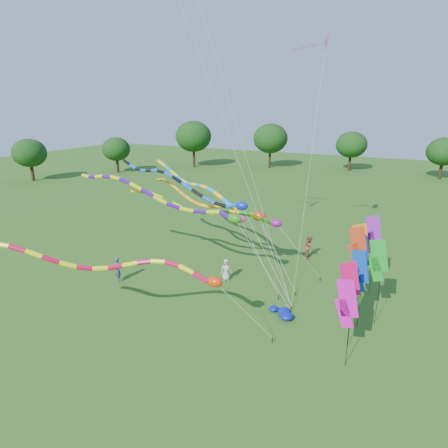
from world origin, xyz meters
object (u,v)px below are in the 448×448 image
at_px(tube_kite_orange, 207,202).
at_px(blue_nylon_heap, 282,308).
at_px(person_b, 117,270).
at_px(person_c, 309,247).
at_px(tube_kite_red, 136,268).
at_px(person_a, 226,270).

bearing_deg(tube_kite_orange, blue_nylon_heap, -7.41).
relative_size(blue_nylon_heap, person_b, 0.91).
bearing_deg(person_c, blue_nylon_heap, 168.76).
distance_m(tube_kite_red, tube_kite_orange, 9.58).
xyz_separation_m(tube_kite_orange, blue_nylon_heap, (7.09, -3.48, -4.94)).
relative_size(tube_kite_red, tube_kite_orange, 1.01).
bearing_deg(tube_kite_red, tube_kite_orange, 73.34).
bearing_deg(person_c, person_a, 131.75).
distance_m(person_a, person_c, 7.88).
distance_m(tube_kite_red, blue_nylon_heap, 9.20).
bearing_deg(blue_nylon_heap, person_c, 94.84).
distance_m(tube_kite_red, person_b, 8.04).
relative_size(tube_kite_red, person_b, 6.61).
relative_size(tube_kite_red, person_a, 7.71).
xyz_separation_m(blue_nylon_heap, person_a, (-4.96, 2.37, 0.55)).
xyz_separation_m(tube_kite_orange, person_b, (-4.53, -4.82, -4.26)).
bearing_deg(blue_nylon_heap, tube_kite_orange, 153.84).
height_order(tube_kite_orange, blue_nylon_heap, tube_kite_orange).
distance_m(blue_nylon_heap, person_a, 5.52).
height_order(blue_nylon_heap, person_a, person_a).
bearing_deg(tube_kite_red, person_b, 117.21).
xyz_separation_m(tube_kite_red, blue_nylon_heap, (5.85, 5.95, -3.86)).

